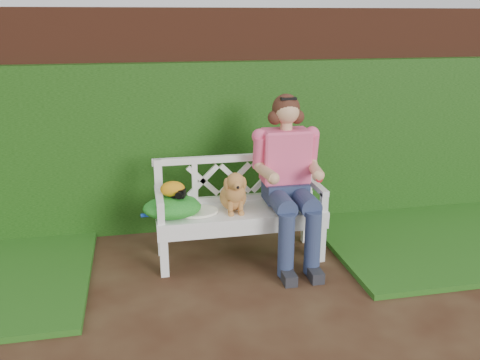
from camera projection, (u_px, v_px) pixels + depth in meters
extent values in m
plane|color=#34190F|center=(234.00, 310.00, 3.84)|extent=(60.00, 60.00, 0.00)
cube|color=#592A1A|center=(198.00, 119.00, 5.28)|extent=(10.00, 0.30, 2.20)
cube|color=#2B631B|center=(202.00, 148.00, 5.15)|extent=(10.00, 0.18, 1.70)
cube|color=#194215|center=(449.00, 233.00, 5.14)|extent=(2.60, 2.00, 0.05)
cube|color=black|center=(179.00, 193.00, 4.32)|extent=(0.13, 0.11, 0.07)
ellipsoid|color=orange|center=(173.00, 189.00, 4.33)|extent=(0.21, 0.16, 0.13)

